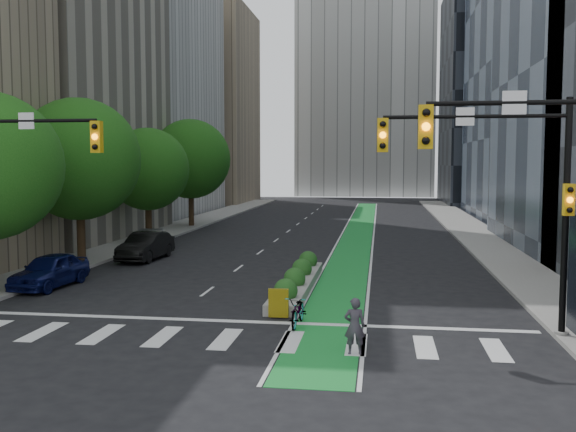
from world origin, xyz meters
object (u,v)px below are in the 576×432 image
(median_planter, at_px, (298,281))
(bicycle, at_px, (298,311))
(parked_car_left_mid, at_px, (146,246))
(parked_car_left_near, at_px, (50,270))
(cyclist, at_px, (355,326))
(parked_car_left_far, at_px, (144,242))

(median_planter, relative_size, bicycle, 5.26)
(parked_car_left_mid, bearing_deg, parked_car_left_near, -96.02)
(parked_car_left_mid, bearing_deg, bicycle, -49.13)
(median_planter, relative_size, parked_car_left_near, 2.36)
(cyclist, height_order, parked_car_left_mid, cyclist)
(median_planter, xyz_separation_m, parked_car_left_far, (-10.70, 10.13, 0.25))
(parked_car_left_near, bearing_deg, cyclist, -26.34)
(median_planter, distance_m, bicycle, 6.15)
(cyclist, relative_size, parked_car_left_near, 0.38)
(parked_car_left_mid, height_order, parked_car_left_far, parked_car_left_mid)
(bicycle, bearing_deg, parked_car_left_mid, 130.93)
(median_planter, bearing_deg, bicycle, -82.53)
(parked_car_left_far, bearing_deg, median_planter, -50.94)
(cyclist, distance_m, parked_car_left_near, 15.64)
(cyclist, relative_size, parked_car_left_mid, 0.35)
(parked_car_left_far, bearing_deg, parked_car_left_near, -97.49)
(bicycle, relative_size, parked_car_left_near, 0.45)
(bicycle, xyz_separation_m, parked_car_left_mid, (-10.22, 13.12, 0.26))
(bicycle, relative_size, cyclist, 1.20)
(parked_car_left_near, xyz_separation_m, parked_car_left_mid, (1.28, 8.12, 0.03))
(median_planter, relative_size, parked_car_left_mid, 2.20)
(bicycle, distance_m, parked_car_left_near, 12.54)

